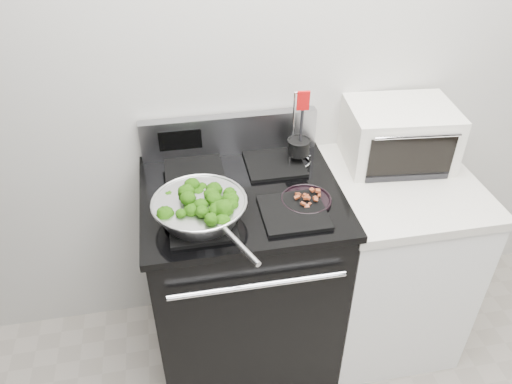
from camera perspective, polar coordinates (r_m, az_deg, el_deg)
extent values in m
cube|color=#BBBAB1|center=(2.12, 4.86, 15.08)|extent=(4.00, 0.02, 2.70)
cube|color=black|center=(2.29, -1.48, -9.95)|extent=(0.76, 0.66, 0.92)
cube|color=black|center=(1.97, -1.69, -0.37)|extent=(0.79, 0.69, 0.03)
cube|color=#99999E|center=(2.17, -3.05, 6.60)|extent=(0.76, 0.05, 0.18)
cube|color=black|center=(1.81, -6.15, -3.55)|extent=(0.24, 0.24, 0.01)
cube|color=black|center=(1.86, 4.33, -2.32)|extent=(0.24, 0.24, 0.01)
cube|color=black|center=(2.09, -7.07, 2.34)|extent=(0.24, 0.24, 0.01)
cube|color=black|center=(2.13, 2.09, 3.30)|extent=(0.24, 0.24, 0.01)
cube|color=white|center=(2.47, 14.55, -7.84)|extent=(0.60, 0.66, 0.88)
cube|color=beige|center=(2.19, 16.34, 0.89)|extent=(0.62, 0.68, 0.04)
torus|color=silver|center=(1.79, -6.51, -1.08)|extent=(0.35, 0.35, 0.01)
cylinder|color=silver|center=(1.61, -1.81, -6.12)|extent=(0.10, 0.20, 0.02)
cylinder|color=black|center=(1.93, 5.73, -0.95)|extent=(0.20, 0.20, 0.01)
cylinder|color=black|center=(2.11, 4.90, 5.14)|extent=(0.09, 0.09, 0.06)
cylinder|color=black|center=(2.07, 5.01, 6.99)|extent=(0.01, 0.01, 0.20)
cube|color=red|center=(2.00, 5.22, 10.52)|extent=(0.05, 0.02, 0.08)
cube|color=white|center=(2.24, 15.94, 6.38)|extent=(0.47, 0.37, 0.25)
cube|color=black|center=(2.12, 17.72, 3.85)|extent=(0.35, 0.04, 0.18)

